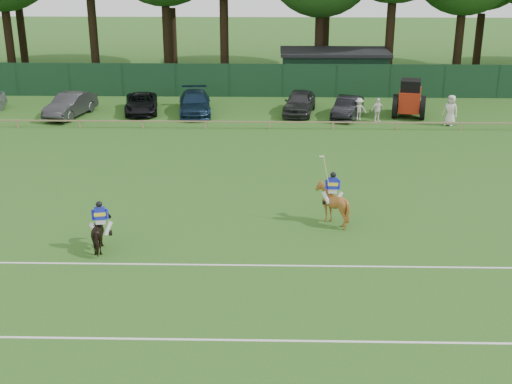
{
  "coord_description": "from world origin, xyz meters",
  "views": [
    {
      "loc": [
        1.11,
        -23.72,
        11.5
      ],
      "look_at": [
        0.5,
        3.0,
        1.4
      ],
      "focal_mm": 48.0,
      "sensor_mm": 36.0,
      "label": 1
    }
  ],
  "objects_px": {
    "spectator_left": "(359,109)",
    "spectator_mid": "(377,110)",
    "tractor": "(410,99)",
    "horse_chestnut": "(332,204)",
    "suv_black": "(141,103)",
    "spectator_right": "(451,110)",
    "estate_black": "(347,107)",
    "hatch_grey": "(299,102)",
    "horse_dark": "(102,233)",
    "sedan_grey": "(70,105)",
    "sedan_navy": "(195,103)",
    "utility_shed": "(334,70)"
  },
  "relations": [
    {
      "from": "horse_chestnut",
      "to": "estate_black",
      "type": "bearing_deg",
      "value": -96.03
    },
    {
      "from": "spectator_left",
      "to": "spectator_mid",
      "type": "distance_m",
      "value": 1.21
    },
    {
      "from": "spectator_left",
      "to": "spectator_mid",
      "type": "relative_size",
      "value": 0.93
    },
    {
      "from": "sedan_navy",
      "to": "estate_black",
      "type": "relative_size",
      "value": 1.24
    },
    {
      "from": "spectator_left",
      "to": "tractor",
      "type": "xyz_separation_m",
      "value": [
        3.47,
        1.08,
        0.46
      ]
    },
    {
      "from": "hatch_grey",
      "to": "estate_black",
      "type": "height_order",
      "value": "hatch_grey"
    },
    {
      "from": "sedan_grey",
      "to": "utility_shed",
      "type": "bearing_deg",
      "value": 40.74
    },
    {
      "from": "sedan_navy",
      "to": "tractor",
      "type": "relative_size",
      "value": 1.52
    },
    {
      "from": "spectator_mid",
      "to": "tractor",
      "type": "height_order",
      "value": "tractor"
    },
    {
      "from": "suv_black",
      "to": "sedan_navy",
      "type": "bearing_deg",
      "value": -12.46
    },
    {
      "from": "horse_dark",
      "to": "spectator_left",
      "type": "distance_m",
      "value": 23.5
    },
    {
      "from": "sedan_navy",
      "to": "horse_dark",
      "type": "bearing_deg",
      "value": -100.18
    },
    {
      "from": "sedan_navy",
      "to": "spectator_mid",
      "type": "xyz_separation_m",
      "value": [
        12.1,
        -1.95,
        0.05
      ]
    },
    {
      "from": "utility_shed",
      "to": "tractor",
      "type": "height_order",
      "value": "utility_shed"
    },
    {
      "from": "horse_dark",
      "to": "horse_chestnut",
      "type": "height_order",
      "value": "horse_chestnut"
    },
    {
      "from": "suv_black",
      "to": "spectator_mid",
      "type": "bearing_deg",
      "value": -16.68
    },
    {
      "from": "sedan_navy",
      "to": "suv_black",
      "type": "bearing_deg",
      "value": 169.62
    },
    {
      "from": "spectator_right",
      "to": "estate_black",
      "type": "bearing_deg",
      "value": -160.47
    },
    {
      "from": "sedan_grey",
      "to": "spectator_mid",
      "type": "xyz_separation_m",
      "value": [
        20.37,
        -1.03,
        0.01
      ]
    },
    {
      "from": "spectator_left",
      "to": "utility_shed",
      "type": "distance_m",
      "value": 9.81
    },
    {
      "from": "spectator_right",
      "to": "utility_shed",
      "type": "distance_m",
      "value": 12.72
    },
    {
      "from": "suv_black",
      "to": "utility_shed",
      "type": "bearing_deg",
      "value": 21.22
    },
    {
      "from": "tractor",
      "to": "horse_chestnut",
      "type": "bearing_deg",
      "value": -97.37
    },
    {
      "from": "hatch_grey",
      "to": "spectator_left",
      "type": "xyz_separation_m",
      "value": [
        3.85,
        -1.69,
        -0.04
      ]
    },
    {
      "from": "estate_black",
      "to": "spectator_left",
      "type": "distance_m",
      "value": 1.06
    },
    {
      "from": "tractor",
      "to": "estate_black",
      "type": "bearing_deg",
      "value": -163.66
    },
    {
      "from": "estate_black",
      "to": "tractor",
      "type": "bearing_deg",
      "value": 21.34
    },
    {
      "from": "sedan_grey",
      "to": "spectator_right",
      "type": "relative_size",
      "value": 2.4
    },
    {
      "from": "hatch_grey",
      "to": "spectator_mid",
      "type": "relative_size",
      "value": 2.91
    },
    {
      "from": "spectator_mid",
      "to": "hatch_grey",
      "type": "bearing_deg",
      "value": 132.18
    },
    {
      "from": "suv_black",
      "to": "sedan_navy",
      "type": "distance_m",
      "value": 3.72
    },
    {
      "from": "sedan_grey",
      "to": "estate_black",
      "type": "distance_m",
      "value": 18.56
    },
    {
      "from": "horse_chestnut",
      "to": "spectator_right",
      "type": "distance_m",
      "value": 18.29
    },
    {
      "from": "suv_black",
      "to": "spectator_left",
      "type": "height_order",
      "value": "spectator_left"
    },
    {
      "from": "hatch_grey",
      "to": "spectator_left",
      "type": "relative_size",
      "value": 3.11
    },
    {
      "from": "horse_chestnut",
      "to": "spectator_left",
      "type": "bearing_deg",
      "value": -98.6
    },
    {
      "from": "sedan_grey",
      "to": "spectator_mid",
      "type": "bearing_deg",
      "value": 11.4
    },
    {
      "from": "horse_chestnut",
      "to": "sedan_grey",
      "type": "height_order",
      "value": "horse_chestnut"
    },
    {
      "from": "estate_black",
      "to": "spectator_left",
      "type": "xyz_separation_m",
      "value": [
        0.68,
        -0.81,
        0.06
      ]
    },
    {
      "from": "horse_chestnut",
      "to": "spectator_left",
      "type": "distance_m",
      "value": 17.47
    },
    {
      "from": "sedan_navy",
      "to": "utility_shed",
      "type": "distance_m",
      "value": 13.04
    },
    {
      "from": "suv_black",
      "to": "estate_black",
      "type": "relative_size",
      "value": 1.12
    },
    {
      "from": "spectator_mid",
      "to": "utility_shed",
      "type": "distance_m",
      "value": 10.39
    },
    {
      "from": "horse_chestnut",
      "to": "tractor",
      "type": "xyz_separation_m",
      "value": [
        6.65,
        18.26,
        0.34
      ]
    },
    {
      "from": "horse_chestnut",
      "to": "spectator_mid",
      "type": "distance_m",
      "value": 17.3
    },
    {
      "from": "horse_dark",
      "to": "spectator_left",
      "type": "xyz_separation_m",
      "value": [
        12.28,
        20.04,
        0.03
      ]
    },
    {
      "from": "spectator_right",
      "to": "hatch_grey",
      "type": "bearing_deg",
      "value": -159.87
    },
    {
      "from": "spectator_left",
      "to": "spectator_mid",
      "type": "height_order",
      "value": "spectator_mid"
    },
    {
      "from": "tractor",
      "to": "spectator_right",
      "type": "bearing_deg",
      "value": -32.99
    },
    {
      "from": "horse_chestnut",
      "to": "estate_black",
      "type": "xyz_separation_m",
      "value": [
        2.5,
        17.99,
        -0.18
      ]
    }
  ]
}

